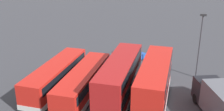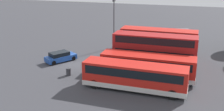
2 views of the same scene
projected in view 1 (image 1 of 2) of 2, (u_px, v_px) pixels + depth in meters
name	position (u px, v px, depth m)	size (l,w,h in m)	color
ground_plane	(124.00, 61.00, 37.34)	(140.00, 140.00, 0.00)	#38383D
bus_double_decker_near_end	(154.00, 84.00, 25.24)	(2.62, 10.71, 4.55)	red
bus_double_decker_second	(120.00, 80.00, 26.07)	(2.70, 10.86, 4.55)	#A51919
bus_single_deck_third	(84.00, 82.00, 27.44)	(2.73, 11.19, 2.95)	red
bus_single_deck_fourth	(56.00, 75.00, 28.99)	(2.67, 11.30, 2.95)	red
box_truck_blue	(222.00, 103.00, 23.33)	(5.01, 7.90, 3.20)	#595960
car_hatchback_silver	(131.00, 52.00, 38.87)	(4.64, 3.86, 1.43)	#1E479E
lamp_post_tall	(200.00, 42.00, 30.62)	(0.70, 0.30, 7.92)	#38383D
waste_bin_yellow	(95.00, 59.00, 36.88)	(0.60, 0.60, 0.95)	#333338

